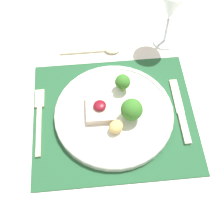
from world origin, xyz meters
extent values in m
plane|color=brown|center=(0.00, 0.00, 0.00)|extent=(8.00, 8.00, 0.00)
cube|color=white|center=(0.00, 0.00, 0.74)|extent=(1.31, 1.24, 0.03)
cube|color=#235633|center=(0.00, 0.00, 0.76)|extent=(0.41, 0.36, 0.00)
cylinder|color=white|center=(0.00, 0.00, 0.77)|extent=(0.30, 0.30, 0.02)
torus|color=white|center=(0.00, 0.00, 0.78)|extent=(0.30, 0.30, 0.01)
cube|color=beige|center=(-0.03, 0.01, 0.79)|extent=(0.07, 0.08, 0.02)
ellipsoid|color=maroon|center=(-0.03, 0.01, 0.80)|extent=(0.03, 0.03, 0.01)
cylinder|color=#84B256|center=(0.04, -0.02, 0.79)|extent=(0.01, 0.01, 0.02)
sphere|color=#387A28|center=(0.04, -0.02, 0.81)|extent=(0.05, 0.05, 0.05)
cylinder|color=#84B256|center=(0.03, 0.07, 0.79)|extent=(0.01, 0.01, 0.02)
sphere|color=#387A28|center=(0.03, 0.07, 0.81)|extent=(0.04, 0.04, 0.04)
ellipsoid|color=#DBBC6B|center=(0.00, -0.05, 0.79)|extent=(0.05, 0.05, 0.03)
cube|color=beige|center=(-0.19, -0.03, 0.77)|extent=(0.01, 0.14, 0.01)
cube|color=beige|center=(-0.19, 0.07, 0.77)|extent=(0.02, 0.05, 0.01)
cube|color=beige|center=(0.17, -0.05, 0.77)|extent=(0.02, 0.09, 0.01)
cube|color=beige|center=(0.17, 0.04, 0.77)|extent=(0.02, 0.10, 0.00)
cube|color=beige|center=(-0.07, 0.22, 0.76)|extent=(0.13, 0.01, 0.01)
ellipsoid|color=beige|center=(0.02, 0.22, 0.77)|extent=(0.05, 0.04, 0.01)
cylinder|color=white|center=(0.17, 0.24, 0.76)|extent=(0.06, 0.06, 0.01)
cylinder|color=white|center=(0.17, 0.24, 0.81)|extent=(0.01, 0.01, 0.08)
cone|color=white|center=(0.17, 0.24, 0.89)|extent=(0.08, 0.08, 0.09)
camera|label=1|loc=(-0.04, -0.39, 1.45)|focal=50.00mm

